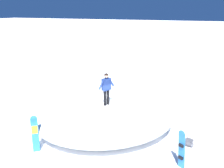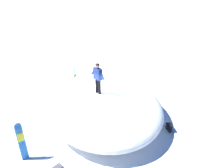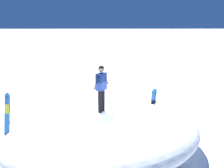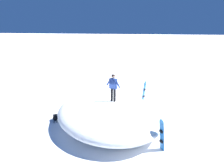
{
  "view_description": "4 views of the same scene",
  "coord_description": "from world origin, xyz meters",
  "px_view_note": "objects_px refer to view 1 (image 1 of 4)",
  "views": [
    {
      "loc": [
        -4.6,
        10.45,
        5.93
      ],
      "look_at": [
        -0.36,
        -0.1,
        2.29
      ],
      "focal_mm": 37.77,
      "sensor_mm": 36.0,
      "label": 1
    },
    {
      "loc": [
        -9.63,
        -3.81,
        7.22
      ],
      "look_at": [
        -0.61,
        -0.17,
        2.23
      ],
      "focal_mm": 37.86,
      "sensor_mm": 36.0,
      "label": 2
    },
    {
      "loc": [
        -0.21,
        -8.97,
        4.57
      ],
      "look_at": [
        -0.02,
        0.97,
        2.35
      ],
      "focal_mm": 47.43,
      "sensor_mm": 36.0,
      "label": 3
    },
    {
      "loc": [
        10.32,
        2.65,
        5.7
      ],
      "look_at": [
        -0.05,
        0.66,
        2.58
      ],
      "focal_mm": 32.21,
      "sensor_mm": 36.0,
      "label": 4
    }
  ],
  "objects_px": {
    "snowboard_secondary_upright": "(35,133)",
    "backpack_near": "(189,143)",
    "snowboard_primary_upright": "(181,149)",
    "snowboarder_standing": "(106,87)",
    "backpack_far": "(125,102)"
  },
  "relations": [
    {
      "from": "snowboard_secondary_upright",
      "to": "backpack_near",
      "type": "relative_size",
      "value": 2.66
    },
    {
      "from": "backpack_far",
      "to": "snowboarder_standing",
      "type": "bearing_deg",
      "value": 93.77
    },
    {
      "from": "snowboard_primary_upright",
      "to": "snowboard_secondary_upright",
      "type": "xyz_separation_m",
      "value": [
        5.98,
        1.03,
        -0.04
      ]
    },
    {
      "from": "snowboarder_standing",
      "to": "snowboard_primary_upright",
      "type": "bearing_deg",
      "value": 156.32
    },
    {
      "from": "snowboard_primary_upright",
      "to": "snowboard_secondary_upright",
      "type": "height_order",
      "value": "snowboard_primary_upright"
    },
    {
      "from": "snowboarder_standing",
      "to": "backpack_far",
      "type": "distance_m",
      "value": 4.24
    },
    {
      "from": "snowboard_secondary_upright",
      "to": "backpack_near",
      "type": "bearing_deg",
      "value": -155.58
    },
    {
      "from": "snowboard_primary_upright",
      "to": "backpack_near",
      "type": "relative_size",
      "value": 2.78
    },
    {
      "from": "backpack_near",
      "to": "snowboard_primary_upright",
      "type": "bearing_deg",
      "value": 83.53
    },
    {
      "from": "backpack_near",
      "to": "backpack_far",
      "type": "height_order",
      "value": "backpack_near"
    },
    {
      "from": "snowboard_secondary_upright",
      "to": "backpack_far",
      "type": "distance_m",
      "value": 6.62
    },
    {
      "from": "snowboarder_standing",
      "to": "backpack_near",
      "type": "xyz_separation_m",
      "value": [
        -3.98,
        -0.12,
        -2.21
      ]
    },
    {
      "from": "snowboarder_standing",
      "to": "backpack_near",
      "type": "relative_size",
      "value": 2.61
    },
    {
      "from": "snowboard_primary_upright",
      "to": "backpack_far",
      "type": "distance_m",
      "value": 6.66
    },
    {
      "from": "snowboard_secondary_upright",
      "to": "backpack_near",
      "type": "xyz_separation_m",
      "value": [
        -6.18,
        -2.8,
        -0.66
      ]
    }
  ]
}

